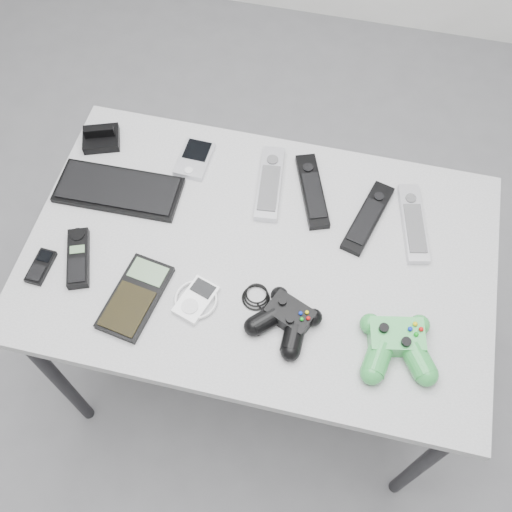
% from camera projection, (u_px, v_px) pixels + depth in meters
% --- Properties ---
extents(floor, '(3.50, 3.50, 0.00)m').
position_uv_depth(floor, '(254.00, 367.00, 1.95)').
color(floor, slate).
rests_on(floor, ground).
extents(desk, '(1.05, 0.68, 0.70)m').
position_uv_depth(desk, '(260.00, 266.00, 1.40)').
color(desk, gray).
rests_on(desk, floor).
extents(pda_keyboard, '(0.30, 0.13, 0.02)m').
position_uv_depth(pda_keyboard, '(119.00, 189.00, 1.43)').
color(pda_keyboard, black).
rests_on(pda_keyboard, desk).
extents(dock_bracket, '(0.11, 0.10, 0.05)m').
position_uv_depth(dock_bracket, '(100.00, 135.00, 1.49)').
color(dock_bracket, black).
rests_on(dock_bracket, desk).
extents(pda, '(0.08, 0.12, 0.02)m').
position_uv_depth(pda, '(194.00, 159.00, 1.47)').
color(pda, silver).
rests_on(pda, desk).
extents(remote_silver_a, '(0.08, 0.22, 0.02)m').
position_uv_depth(remote_silver_a, '(270.00, 183.00, 1.43)').
color(remote_silver_a, silver).
rests_on(remote_silver_a, desk).
extents(remote_black_a, '(0.12, 0.21, 0.02)m').
position_uv_depth(remote_black_a, '(312.00, 190.00, 1.42)').
color(remote_black_a, black).
rests_on(remote_black_a, desk).
extents(remote_black_b, '(0.10, 0.21, 0.02)m').
position_uv_depth(remote_black_b, '(368.00, 217.00, 1.39)').
color(remote_black_b, black).
rests_on(remote_black_b, desk).
extents(remote_silver_b, '(0.09, 0.22, 0.02)m').
position_uv_depth(remote_silver_b, '(413.00, 223.00, 1.38)').
color(remote_silver_b, silver).
rests_on(remote_silver_b, desk).
extents(mobile_phone, '(0.04, 0.09, 0.01)m').
position_uv_depth(mobile_phone, '(41.00, 267.00, 1.32)').
color(mobile_phone, black).
rests_on(mobile_phone, desk).
extents(cordless_handset, '(0.09, 0.15, 0.02)m').
position_uv_depth(cordless_handset, '(78.00, 258.00, 1.33)').
color(cordless_handset, black).
rests_on(cordless_handset, desk).
extents(calculator, '(0.13, 0.20, 0.02)m').
position_uv_depth(calculator, '(135.00, 297.00, 1.28)').
color(calculator, black).
rests_on(calculator, desk).
extents(mp3_player, '(0.12, 0.12, 0.02)m').
position_uv_depth(mp3_player, '(196.00, 300.00, 1.28)').
color(mp3_player, white).
rests_on(mp3_player, desk).
extents(controller_black, '(0.26, 0.22, 0.05)m').
position_uv_depth(controller_black, '(286.00, 319.00, 1.24)').
color(controller_black, black).
rests_on(controller_black, desk).
extents(controller_green, '(0.18, 0.19, 0.05)m').
position_uv_depth(controller_green, '(397.00, 344.00, 1.21)').
color(controller_green, '#227F37').
rests_on(controller_green, desk).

